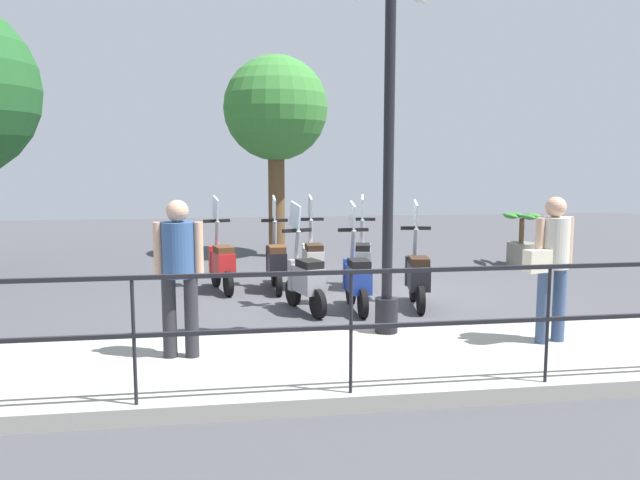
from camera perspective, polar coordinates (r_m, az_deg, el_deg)
ground_plane at (r=9.66m, az=3.12°, el=-5.40°), size 28.00×28.00×0.00m
promenade_walkway at (r=6.69m, az=8.64°, el=-10.63°), size 2.20×20.00×0.15m
fence_railing at (r=5.51m, az=12.01°, el=-5.60°), size 0.04×16.03×1.07m
lamp_post_near at (r=7.06m, az=6.28°, el=6.64°), size 0.26×0.90×4.28m
pedestrian_with_bag at (r=7.15m, az=20.46°, el=-1.57°), size 0.40×0.63×1.59m
pedestrian_distant at (r=6.35m, az=-12.77°, el=-2.35°), size 0.35×0.49×1.59m
tree_distant at (r=13.78m, az=-4.06°, el=11.72°), size 2.26×2.26×4.36m
potted_palm at (r=13.33m, az=17.91°, el=-0.27°), size 1.06×0.66×1.05m
scooter_near_0 at (r=9.11m, az=8.89°, el=-3.15°), size 1.23×0.47×1.54m
scooter_near_1 at (r=8.80m, az=3.39°, el=-3.45°), size 1.23×0.44×1.54m
scooter_near_2 at (r=8.74m, az=-1.36°, el=-3.51°), size 1.20×0.55×1.54m
scooter_far_0 at (r=10.39m, az=3.85°, el=-1.79°), size 1.22×0.50×1.54m
scooter_far_1 at (r=10.35m, az=-0.65°, el=-1.80°), size 1.23×0.44×1.54m
scooter_far_2 at (r=10.18m, az=-4.01°, el=-1.98°), size 1.23×0.44×1.54m
scooter_far_3 at (r=10.22m, az=-8.99°, el=-2.01°), size 1.21×0.52×1.54m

